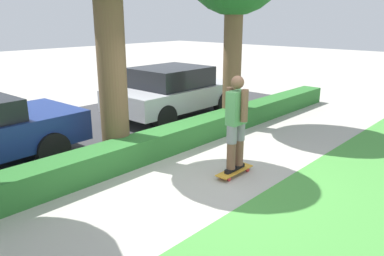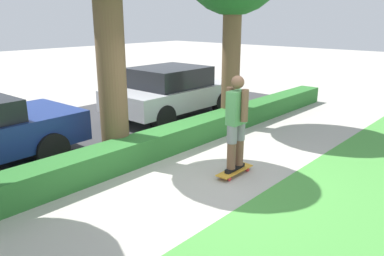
{
  "view_description": "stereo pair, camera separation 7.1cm",
  "coord_description": "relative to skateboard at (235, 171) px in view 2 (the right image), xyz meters",
  "views": [
    {
      "loc": [
        -4.76,
        -3.91,
        2.75
      ],
      "look_at": [
        0.17,
        0.6,
        0.78
      ],
      "focal_mm": 35.0,
      "sensor_mm": 36.0,
      "label": 1
    },
    {
      "loc": [
        -4.81,
        -3.86,
        2.75
      ],
      "look_at": [
        0.17,
        0.6,
        0.78
      ],
      "focal_mm": 35.0,
      "sensor_mm": 36.0,
      "label": 2
    }
  ],
  "objects": [
    {
      "name": "ground_plane",
      "position": [
        -0.42,
        0.22,
        -0.08
      ],
      "size": [
        60.0,
        60.0,
        0.0
      ],
      "primitive_type": "plane",
      "color": "#ADA89E"
    },
    {
      "name": "street_asphalt",
      "position": [
        -0.42,
        4.42,
        -0.07
      ],
      "size": [
        14.71,
        5.0,
        0.01
      ],
      "color": "#38383A",
      "rests_on": "ground_plane"
    },
    {
      "name": "hedge_row",
      "position": [
        -0.42,
        1.82,
        0.17
      ],
      "size": [
        14.71,
        0.6,
        0.5
      ],
      "color": "#2D702D",
      "rests_on": "ground_plane"
    },
    {
      "name": "skateboard",
      "position": [
        0.0,
        0.0,
        0.0
      ],
      "size": [
        0.84,
        0.24,
        0.09
      ],
      "color": "gold",
      "rests_on": "ground_plane"
    },
    {
      "name": "skater_person",
      "position": [
        0.0,
        0.0,
        0.94
      ],
      "size": [
        0.5,
        0.44,
        1.72
      ],
      "color": "black",
      "rests_on": "skateboard"
    },
    {
      "name": "parked_car_middle",
      "position": [
        2.24,
        3.85,
        0.68
      ],
      "size": [
        3.85,
        1.99,
        1.43
      ],
      "rotation": [
        0.0,
        0.0,
        0.01
      ],
      "color": "#B7B7BC",
      "rests_on": "ground_plane"
    }
  ]
}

